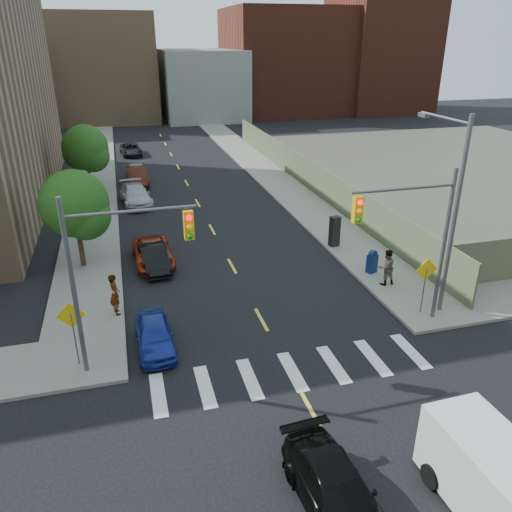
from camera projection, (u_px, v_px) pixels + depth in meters
ground at (332, 448)px, 15.59m from camera, size 160.00×160.00×0.00m
sidewalk_nw at (97, 163)px, 50.30m from camera, size 3.50×73.00×0.15m
sidewalk_ne at (245, 154)px, 54.05m from camera, size 3.50×73.00×0.15m
fence_north at (306, 173)px, 42.11m from camera, size 0.12×44.00×2.50m
gravel_lot at (474, 168)px, 48.83m from camera, size 36.00×42.00×0.06m
bg_bldg_midwest at (106, 68)px, 74.64m from camera, size 14.00×16.00×15.00m
bg_bldg_center at (202, 84)px, 77.27m from camera, size 12.00×16.00×10.00m
bg_bldg_east at (284, 62)px, 81.22m from camera, size 18.00×18.00×16.00m
bg_bldg_fareast at (379, 55)px, 82.93m from camera, size 14.00×16.00×18.00m
smokestack at (404, 22)px, 81.88m from camera, size 1.80×1.80×28.00m
signal_nw at (115, 261)px, 17.60m from camera, size 4.59×0.30×7.00m
signal_ne at (415, 229)px, 20.50m from camera, size 4.59×0.30×7.00m
streetlight_ne at (451, 202)px, 21.55m from camera, size 0.25×3.70×9.00m
warn_sign_nw at (72, 322)px, 18.63m from camera, size 1.06×0.06×2.83m
warn_sign_ne at (426, 276)px, 22.26m from camera, size 1.06×0.06×2.83m
warn_sign_midwest at (86, 211)px, 30.54m from camera, size 1.06×0.06×2.83m
tree_west_near at (75, 208)px, 26.40m from camera, size 3.66×3.64×5.52m
tree_west_far at (86, 151)px, 39.64m from camera, size 3.66×3.64×5.52m
parked_car_blue at (154, 335)px, 20.34m from camera, size 1.54×3.69×1.25m
parked_car_black at (154, 258)px, 27.41m from camera, size 1.65×3.99×1.28m
parked_car_red at (153, 253)px, 28.05m from camera, size 2.24×4.58×1.25m
parked_car_silver at (136, 195)px, 38.00m from camera, size 2.51×5.15×1.44m
parked_car_white at (135, 171)px, 45.00m from camera, size 1.87×3.93×1.30m
parked_car_maroon at (137, 177)px, 42.86m from camera, size 1.90×4.64×1.50m
parked_car_grey at (131, 149)px, 53.85m from camera, size 2.41×4.55×1.22m
black_sedan at (337, 493)px, 13.26m from camera, size 2.15×4.61×1.30m
cargo_van at (500, 487)px, 12.80m from camera, size 2.17×4.96×2.25m
mailbox at (372, 262)px, 26.64m from camera, size 0.64×0.58×1.28m
payphone at (335, 231)px, 29.92m from camera, size 0.61×0.53×1.85m
pedestrian_west at (115, 294)px, 22.49m from camera, size 0.63×0.81×1.96m
pedestrian_east at (386, 267)px, 25.21m from camera, size 0.93×0.73×1.89m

